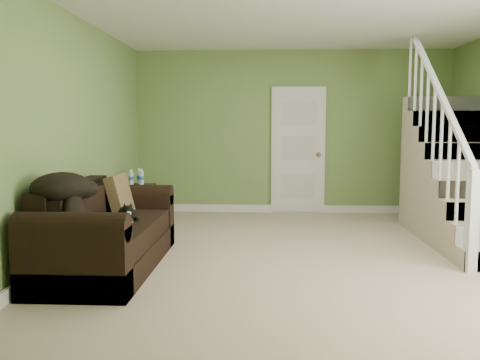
# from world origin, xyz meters

# --- Properties ---
(floor) EXTENTS (5.00, 5.50, 0.01)m
(floor) POSITION_xyz_m (0.00, 0.00, 0.00)
(floor) COLOR tan
(floor) RESTS_ON ground
(ceiling) EXTENTS (5.00, 5.50, 0.01)m
(ceiling) POSITION_xyz_m (0.00, 0.00, 2.60)
(ceiling) COLOR white
(ceiling) RESTS_ON wall_back
(wall_back) EXTENTS (5.00, 0.04, 2.60)m
(wall_back) POSITION_xyz_m (0.00, 2.75, 1.30)
(wall_back) COLOR #74924E
(wall_back) RESTS_ON floor
(wall_front) EXTENTS (5.00, 0.04, 2.60)m
(wall_front) POSITION_xyz_m (0.00, -2.75, 1.30)
(wall_front) COLOR #74924E
(wall_front) RESTS_ON floor
(wall_left) EXTENTS (0.04, 5.50, 2.60)m
(wall_left) POSITION_xyz_m (-2.50, 0.00, 1.30)
(wall_left) COLOR #74924E
(wall_left) RESTS_ON floor
(baseboard_back) EXTENTS (5.00, 0.04, 0.12)m
(baseboard_back) POSITION_xyz_m (0.00, 2.72, 0.06)
(baseboard_back) COLOR white
(baseboard_back) RESTS_ON floor
(baseboard_left) EXTENTS (0.04, 5.50, 0.12)m
(baseboard_left) POSITION_xyz_m (-2.47, 0.00, 0.06)
(baseboard_left) COLOR white
(baseboard_left) RESTS_ON floor
(door) EXTENTS (0.86, 0.12, 2.02)m
(door) POSITION_xyz_m (0.10, 2.71, 1.01)
(door) COLOR white
(door) RESTS_ON floor
(staircase) EXTENTS (1.00, 2.51, 2.82)m
(staircase) POSITION_xyz_m (1.99, 0.97, 0.64)
(staircase) COLOR tan
(staircase) RESTS_ON floor
(sofa) EXTENTS (0.92, 2.13, 0.84)m
(sofa) POSITION_xyz_m (-2.02, -0.61, 0.32)
(sofa) COLOR black
(sofa) RESTS_ON floor
(side_table) EXTENTS (0.49, 0.49, 0.79)m
(side_table) POSITION_xyz_m (-2.25, 1.65, 0.29)
(side_table) COLOR black
(side_table) RESTS_ON floor
(cat) EXTENTS (0.29, 0.44, 0.22)m
(cat) POSITION_xyz_m (-1.80, -0.59, 0.54)
(cat) COLOR black
(cat) RESTS_ON sofa
(banana) EXTENTS (0.16, 0.22, 0.06)m
(banana) POSITION_xyz_m (-1.76, -0.80, 0.49)
(banana) COLOR gold
(banana) RESTS_ON sofa
(throw_pillow) EXTENTS (0.23, 0.47, 0.48)m
(throw_pillow) POSITION_xyz_m (-2.02, -0.02, 0.64)
(throw_pillow) COLOR #492F1D
(throw_pillow) RESTS_ON sofa
(throw_blanket) EXTENTS (0.60, 0.72, 0.26)m
(throw_blanket) POSITION_xyz_m (-2.21, -1.15, 0.87)
(throw_blanket) COLOR black
(throw_blanket) RESTS_ON sofa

